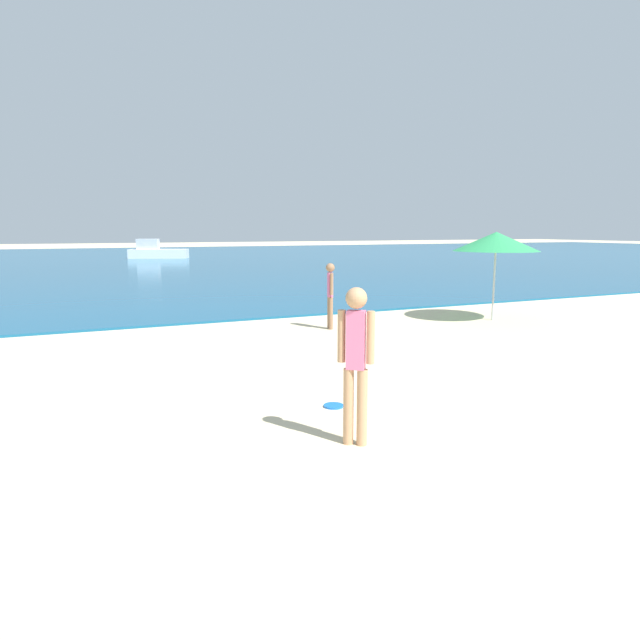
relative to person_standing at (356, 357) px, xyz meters
The scene contains 6 objects.
water 38.46m from the person_standing, 88.08° to the left, with size 160.00×60.00×0.06m, color #14567F.
person_standing is the anchor object (origin of this frame).
frisbee 1.62m from the person_standing, 74.52° to the left, with size 0.27×0.27×0.03m, color blue.
person_distant 7.07m from the person_standing, 66.77° to the left, with size 0.21×0.35×1.55m.
boat_far 40.36m from the person_standing, 84.95° to the left, with size 4.73×2.91×1.53m.
beach_umbrella 9.36m from the person_standing, 39.50° to the left, with size 2.16×2.16×2.26m.
Camera 1 is at (-3.99, -1.27, 2.32)m, focal length 30.82 mm.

